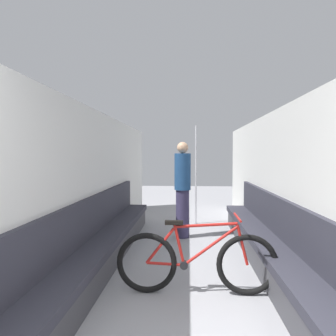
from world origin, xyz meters
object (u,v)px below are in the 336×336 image
(bench_seat_row_right, at_px, (272,250))
(grab_pole_near, at_px, (196,176))
(passenger_standing, at_px, (183,188))
(bench_seat_row_left, at_px, (100,246))
(bicycle, at_px, (196,262))

(bench_seat_row_right, relative_size, grab_pole_near, 2.68)
(bench_seat_row_right, height_order, grab_pole_near, grab_pole_near)
(bench_seat_row_right, relative_size, passenger_standing, 3.30)
(grab_pole_near, height_order, passenger_standing, grab_pole_near)
(grab_pole_near, relative_size, passenger_standing, 1.23)
(grab_pole_near, distance_m, passenger_standing, 1.27)
(bench_seat_row_left, xyz_separation_m, passenger_standing, (1.08, 1.76, 0.61))
(bicycle, bearing_deg, passenger_standing, 75.28)
(bench_seat_row_left, height_order, grab_pole_near, grab_pole_near)
(bench_seat_row_left, relative_size, passenger_standing, 3.30)
(bench_seat_row_left, xyz_separation_m, grab_pole_near, (1.35, 2.99, 0.76))
(bench_seat_row_right, height_order, passenger_standing, passenger_standing)
(bicycle, xyz_separation_m, grab_pole_near, (0.07, 3.70, 0.71))
(bicycle, relative_size, grab_pole_near, 0.82)
(bench_seat_row_left, relative_size, bench_seat_row_right, 1.00)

